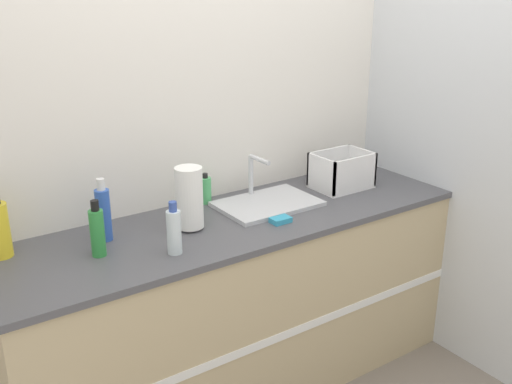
# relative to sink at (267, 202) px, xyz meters

# --- Properties ---
(wall_back) EXTENTS (4.59, 0.06, 2.60)m
(wall_back) POSITION_rel_sink_xyz_m (-0.21, 0.28, 0.39)
(wall_back) COLOR silver
(wall_back) RESTS_ON ground_plane
(wall_right) EXTENTS (0.06, 2.62, 2.60)m
(wall_right) POSITION_rel_sink_xyz_m (0.92, -0.06, 0.39)
(wall_right) COLOR silver
(wall_right) RESTS_ON ground_plane
(counter_cabinet) EXTENTS (2.21, 0.65, 0.89)m
(counter_cabinet) POSITION_rel_sink_xyz_m (-0.21, -0.06, -0.46)
(counter_cabinet) COLOR tan
(counter_cabinet) RESTS_ON ground_plane
(sink) EXTENTS (0.47, 0.32, 0.22)m
(sink) POSITION_rel_sink_xyz_m (0.00, 0.00, 0.00)
(sink) COLOR silver
(sink) RESTS_ON counter_cabinet
(paper_towel_roll) EXTENTS (0.12, 0.12, 0.28)m
(paper_towel_roll) POSITION_rel_sink_xyz_m (-0.44, -0.04, 0.12)
(paper_towel_roll) COLOR #4C4C51
(paper_towel_roll) RESTS_ON counter_cabinet
(dish_rack) EXTENTS (0.29, 0.21, 0.19)m
(dish_rack) POSITION_rel_sink_xyz_m (0.47, -0.01, 0.06)
(dish_rack) COLOR white
(dish_rack) RESTS_ON counter_cabinet
(bottle_blue) EXTENTS (0.06, 0.06, 0.27)m
(bottle_blue) POSITION_rel_sink_xyz_m (-0.78, 0.06, 0.10)
(bottle_blue) COLOR #2D56B7
(bottle_blue) RESTS_ON counter_cabinet
(bottle_green) EXTENTS (0.06, 0.06, 0.23)m
(bottle_green) POSITION_rel_sink_xyz_m (-0.86, -0.07, 0.08)
(bottle_green) COLOR #2D8C3D
(bottle_green) RESTS_ON counter_cabinet
(bottle_clear) EXTENTS (0.06, 0.06, 0.22)m
(bottle_clear) POSITION_rel_sink_xyz_m (-0.60, -0.22, 0.08)
(bottle_clear) COLOR silver
(bottle_clear) RESTS_ON counter_cabinet
(soap_dispenser) EXTENTS (0.06, 0.06, 0.15)m
(soap_dispenser) POSITION_rel_sink_xyz_m (-0.22, 0.19, 0.05)
(soap_dispenser) COLOR #4CB266
(soap_dispenser) RESTS_ON counter_cabinet
(sponge) EXTENTS (0.09, 0.06, 0.02)m
(sponge) POSITION_rel_sink_xyz_m (-0.07, -0.21, -0.01)
(sponge) COLOR #3399BF
(sponge) RESTS_ON counter_cabinet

